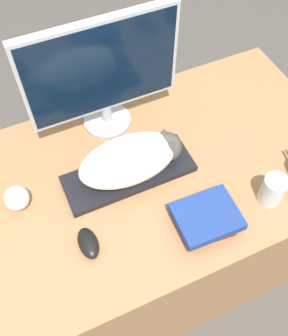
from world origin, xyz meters
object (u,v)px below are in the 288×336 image
coffee_mug (274,189)px  baseball (17,198)px  book_stack (205,218)px  cat (133,158)px  monitor (102,72)px  keyboard (129,174)px  computer_mouse (88,243)px

coffee_mug → baseball: coffee_mug is taller
book_stack → cat: bearing=116.2°
monitor → coffee_mug: bearing=-55.2°
keyboard → book_stack: (0.14, -0.26, 0.02)m
keyboard → cat: size_ratio=1.24×
keyboard → coffee_mug: size_ratio=3.93×
coffee_mug → computer_mouse: bearing=171.8°
keyboard → cat: 0.08m
monitor → baseball: 0.48m
baseball → computer_mouse: bearing=-55.9°
book_stack → keyboard: bearing=119.1°
coffee_mug → baseball: bearing=157.3°
monitor → book_stack: monitor is taller
monitor → book_stack: (0.12, -0.51, -0.21)m
book_stack → baseball: bearing=149.2°
cat → book_stack: (0.13, -0.26, -0.06)m
computer_mouse → coffee_mug: size_ratio=0.95×
monitor → cat: bearing=-91.2°
coffee_mug → baseball: size_ratio=1.40×
baseball → book_stack: 0.59m
monitor → baseball: bearing=-151.7°
baseball → book_stack: size_ratio=0.41×
baseball → book_stack: bearing=-30.8°
cat → coffee_mug: 0.45m
baseball → coffee_mug: bearing=-22.7°
computer_mouse → cat: bearing=39.1°
computer_mouse → keyboard: bearing=41.3°
cat → book_stack: size_ratio=1.79×
monitor → coffee_mug: 0.66m
cat → baseball: (-0.38, 0.04, -0.05)m
monitor → coffee_mug: size_ratio=4.70×
cat → computer_mouse: 0.30m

